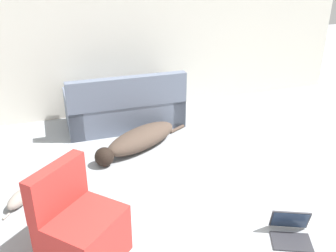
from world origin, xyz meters
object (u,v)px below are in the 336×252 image
Objects in this scene: laptop_open at (290,229)px; side_chair at (80,230)px; dog at (139,140)px; cat at (22,197)px; couch at (125,108)px.

side_chair reaches higher than laptop_open.
dog is 1.75× the size of side_chair.
dog is 3.13× the size of cat.
cat is 2.76m from laptop_open.
dog reaches higher than laptop_open.
laptop_open is at bearing 107.14° from couch.
side_chair is at bearing 69.79° from couch.
side_chair is at bearing -165.93° from laptop_open.
laptop_open is 0.54× the size of side_chair.
side_chair is at bearing 32.31° from dog.
laptop_open is (2.38, -1.40, 0.01)m from cat.
side_chair is (-1.88, 0.37, 0.22)m from laptop_open.
laptop_open is at bearing 83.85° from dog.
cat is 1.04× the size of laptop_open.
cat is 0.56× the size of side_chair.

